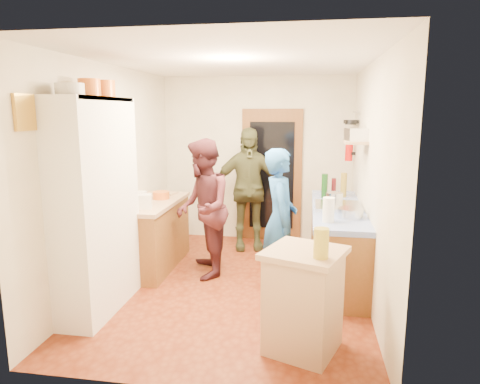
% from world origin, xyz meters
% --- Properties ---
extents(floor, '(3.00, 4.00, 0.02)m').
position_xyz_m(floor, '(0.00, 0.00, -0.01)').
color(floor, brown).
rests_on(floor, ground).
extents(ceiling, '(3.00, 4.00, 0.02)m').
position_xyz_m(ceiling, '(0.00, 0.00, 2.61)').
color(ceiling, silver).
rests_on(ceiling, ground).
extents(wall_back, '(3.00, 0.02, 2.60)m').
position_xyz_m(wall_back, '(0.00, 2.01, 1.30)').
color(wall_back, silver).
rests_on(wall_back, ground).
extents(wall_front, '(3.00, 0.02, 2.60)m').
position_xyz_m(wall_front, '(0.00, -2.01, 1.30)').
color(wall_front, silver).
rests_on(wall_front, ground).
extents(wall_left, '(0.02, 4.00, 2.60)m').
position_xyz_m(wall_left, '(-1.51, 0.00, 1.30)').
color(wall_left, silver).
rests_on(wall_left, ground).
extents(wall_right, '(0.02, 4.00, 2.60)m').
position_xyz_m(wall_right, '(1.51, 0.00, 1.30)').
color(wall_right, silver).
rests_on(wall_right, ground).
extents(door_frame, '(0.95, 0.06, 2.10)m').
position_xyz_m(door_frame, '(0.25, 1.97, 1.05)').
color(door_frame, brown).
rests_on(door_frame, ground).
extents(door_glass, '(0.70, 0.02, 1.70)m').
position_xyz_m(door_glass, '(0.25, 1.94, 1.05)').
color(door_glass, black).
rests_on(door_glass, door_frame).
extents(hutch_body, '(0.40, 1.20, 2.20)m').
position_xyz_m(hutch_body, '(-1.30, -0.80, 1.10)').
color(hutch_body, white).
rests_on(hutch_body, ground).
extents(hutch_top_shelf, '(0.40, 1.14, 0.04)m').
position_xyz_m(hutch_top_shelf, '(-1.30, -0.80, 2.18)').
color(hutch_top_shelf, white).
rests_on(hutch_top_shelf, hutch_body).
extents(plate_stack, '(0.25, 0.25, 0.11)m').
position_xyz_m(plate_stack, '(-1.30, -1.15, 2.25)').
color(plate_stack, white).
rests_on(plate_stack, hutch_top_shelf).
extents(orange_pot_a, '(0.21, 0.21, 0.17)m').
position_xyz_m(orange_pot_a, '(-1.30, -0.80, 2.28)').
color(orange_pot_a, orange).
rests_on(orange_pot_a, hutch_top_shelf).
extents(orange_pot_b, '(0.20, 0.20, 0.18)m').
position_xyz_m(orange_pot_b, '(-1.30, -0.46, 2.29)').
color(orange_pot_b, orange).
rests_on(orange_pot_b, hutch_top_shelf).
extents(left_counter_base, '(0.60, 1.40, 0.85)m').
position_xyz_m(left_counter_base, '(-1.20, 0.45, 0.42)').
color(left_counter_base, brown).
rests_on(left_counter_base, ground).
extents(left_counter_top, '(0.64, 1.44, 0.05)m').
position_xyz_m(left_counter_top, '(-1.20, 0.45, 0.88)').
color(left_counter_top, tan).
rests_on(left_counter_top, left_counter_base).
extents(toaster, '(0.27, 0.22, 0.17)m').
position_xyz_m(toaster, '(-1.15, 0.02, 0.99)').
color(toaster, white).
rests_on(toaster, left_counter_top).
extents(kettle, '(0.15, 0.15, 0.16)m').
position_xyz_m(kettle, '(-1.25, 0.24, 0.98)').
color(kettle, white).
rests_on(kettle, left_counter_top).
extents(orange_bowl, '(0.23, 0.23, 0.10)m').
position_xyz_m(orange_bowl, '(-1.12, 0.62, 0.95)').
color(orange_bowl, orange).
rests_on(orange_bowl, left_counter_top).
extents(chopping_board, '(0.34, 0.28, 0.02)m').
position_xyz_m(chopping_board, '(-1.18, 0.96, 0.91)').
color(chopping_board, tan).
rests_on(chopping_board, left_counter_top).
extents(right_counter_base, '(0.60, 2.20, 0.84)m').
position_xyz_m(right_counter_base, '(1.20, 0.50, 0.42)').
color(right_counter_base, brown).
rests_on(right_counter_base, ground).
extents(right_counter_top, '(0.62, 2.22, 0.06)m').
position_xyz_m(right_counter_top, '(1.20, 0.50, 0.87)').
color(right_counter_top, '#082EB9').
rests_on(right_counter_top, right_counter_base).
extents(hob, '(0.55, 0.58, 0.04)m').
position_xyz_m(hob, '(1.20, 0.45, 0.92)').
color(hob, silver).
rests_on(hob, right_counter_top).
extents(pot_on_hob, '(0.21, 0.21, 0.14)m').
position_xyz_m(pot_on_hob, '(1.15, 0.51, 1.01)').
color(pot_on_hob, silver).
rests_on(pot_on_hob, hob).
extents(bottle_a, '(0.10, 0.10, 0.33)m').
position_xyz_m(bottle_a, '(1.05, 1.05, 1.06)').
color(bottle_a, '#143F14').
rests_on(bottle_a, right_counter_top).
extents(bottle_b, '(0.07, 0.07, 0.25)m').
position_xyz_m(bottle_b, '(1.18, 1.20, 1.03)').
color(bottle_b, '#591419').
rests_on(bottle_b, right_counter_top).
extents(bottle_c, '(0.10, 0.10, 0.33)m').
position_xyz_m(bottle_c, '(1.31, 1.15, 1.07)').
color(bottle_c, olive).
rests_on(bottle_c, right_counter_top).
extents(paper_towel, '(0.14, 0.14, 0.27)m').
position_xyz_m(paper_towel, '(1.05, -0.27, 1.03)').
color(paper_towel, white).
rests_on(paper_towel, right_counter_top).
extents(mixing_bowl, '(0.35, 0.35, 0.11)m').
position_xyz_m(mixing_bowl, '(1.30, -0.04, 0.95)').
color(mixing_bowl, silver).
rests_on(mixing_bowl, right_counter_top).
extents(island_base, '(0.71, 0.71, 0.86)m').
position_xyz_m(island_base, '(0.82, -1.29, 0.43)').
color(island_base, tan).
rests_on(island_base, ground).
extents(island_top, '(0.80, 0.80, 0.05)m').
position_xyz_m(island_top, '(0.82, -1.29, 0.89)').
color(island_top, tan).
rests_on(island_top, island_base).
extents(cutting_board, '(0.43, 0.38, 0.02)m').
position_xyz_m(cutting_board, '(0.79, -1.23, 0.90)').
color(cutting_board, white).
rests_on(cutting_board, island_top).
extents(oil_jar, '(0.16, 0.16, 0.24)m').
position_xyz_m(oil_jar, '(0.95, -1.47, 1.03)').
color(oil_jar, '#AD9E2D').
rests_on(oil_jar, island_top).
extents(pan_rail, '(0.02, 0.65, 0.02)m').
position_xyz_m(pan_rail, '(1.46, 1.52, 2.05)').
color(pan_rail, silver).
rests_on(pan_rail, wall_right).
extents(pan_hang_a, '(0.18, 0.18, 0.05)m').
position_xyz_m(pan_hang_a, '(1.40, 1.35, 1.92)').
color(pan_hang_a, black).
rests_on(pan_hang_a, pan_rail).
extents(pan_hang_b, '(0.16, 0.16, 0.05)m').
position_xyz_m(pan_hang_b, '(1.40, 1.55, 1.90)').
color(pan_hang_b, black).
rests_on(pan_hang_b, pan_rail).
extents(pan_hang_c, '(0.17, 0.17, 0.05)m').
position_xyz_m(pan_hang_c, '(1.40, 1.75, 1.91)').
color(pan_hang_c, black).
rests_on(pan_hang_c, pan_rail).
extents(wall_shelf, '(0.26, 0.42, 0.03)m').
position_xyz_m(wall_shelf, '(1.37, 0.45, 1.70)').
color(wall_shelf, tan).
rests_on(wall_shelf, wall_right).
extents(radio, '(0.26, 0.33, 0.15)m').
position_xyz_m(radio, '(1.37, 0.45, 1.79)').
color(radio, silver).
rests_on(radio, wall_shelf).
extents(ext_bracket, '(0.06, 0.10, 0.04)m').
position_xyz_m(ext_bracket, '(1.47, 1.70, 1.45)').
color(ext_bracket, black).
rests_on(ext_bracket, wall_right).
extents(fire_extinguisher, '(0.11, 0.11, 0.32)m').
position_xyz_m(fire_extinguisher, '(1.41, 1.70, 1.50)').
color(fire_extinguisher, red).
rests_on(fire_extinguisher, wall_right).
extents(picture_frame, '(0.03, 0.25, 0.30)m').
position_xyz_m(picture_frame, '(-1.48, -1.55, 2.05)').
color(picture_frame, gold).
rests_on(picture_frame, wall_left).
extents(person_hob, '(0.47, 0.65, 1.65)m').
position_xyz_m(person_hob, '(0.55, 0.06, 0.82)').
color(person_hob, '#2257A3').
rests_on(person_hob, ground).
extents(person_left, '(0.87, 1.00, 1.74)m').
position_xyz_m(person_left, '(-0.44, 0.32, 0.87)').
color(person_left, '#411B20').
rests_on(person_left, ground).
extents(person_back, '(1.14, 0.67, 1.83)m').
position_xyz_m(person_back, '(-0.05, 1.44, 0.92)').
color(person_back, '#3C3D23').
rests_on(person_back, ground).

